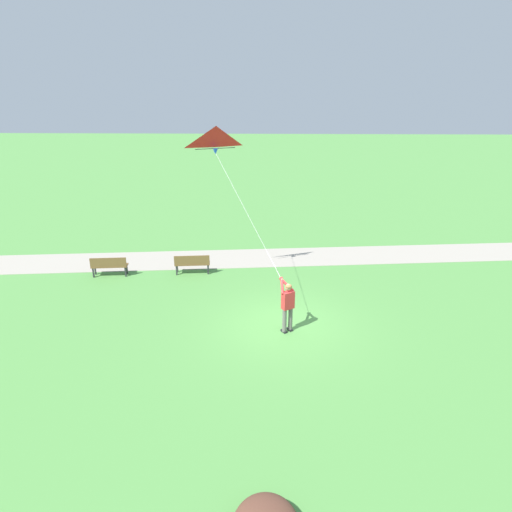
{
  "coord_description": "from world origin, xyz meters",
  "views": [
    {
      "loc": [
        -14.05,
        0.58,
        7.86
      ],
      "look_at": [
        -0.21,
        0.95,
        2.6
      ],
      "focal_mm": 32.61,
      "sensor_mm": 36.0,
      "label": 1
    }
  ],
  "objects_px": {
    "person_kite_flyer": "(287,303)",
    "park_bench_near_walkway": "(192,263)",
    "park_bench_far_walkway": "(109,265)",
    "flying_kite": "(217,141)"
  },
  "relations": [
    {
      "from": "person_kite_flyer",
      "to": "park_bench_near_walkway",
      "type": "distance_m",
      "value": 6.21
    },
    {
      "from": "person_kite_flyer",
      "to": "park_bench_far_walkway",
      "type": "distance_m",
      "value": 8.64
    },
    {
      "from": "person_kite_flyer",
      "to": "flying_kite",
      "type": "distance_m",
      "value": 6.62
    },
    {
      "from": "flying_kite",
      "to": "park_bench_near_walkway",
      "type": "height_order",
      "value": "flying_kite"
    },
    {
      "from": "flying_kite",
      "to": "park_bench_far_walkway",
      "type": "xyz_separation_m",
      "value": [
        0.58,
        4.79,
        -5.24
      ]
    },
    {
      "from": "person_kite_flyer",
      "to": "park_bench_far_walkway",
      "type": "bearing_deg",
      "value": 58.93
    },
    {
      "from": "person_kite_flyer",
      "to": "flying_kite",
      "type": "relative_size",
      "value": 0.4
    },
    {
      "from": "park_bench_near_walkway",
      "to": "park_bench_far_walkway",
      "type": "xyz_separation_m",
      "value": [
        -0.35,
        3.48,
        0.0
      ]
    },
    {
      "from": "person_kite_flyer",
      "to": "flying_kite",
      "type": "height_order",
      "value": "flying_kite"
    },
    {
      "from": "flying_kite",
      "to": "park_bench_near_walkway",
      "type": "bearing_deg",
      "value": 54.58
    }
  ]
}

